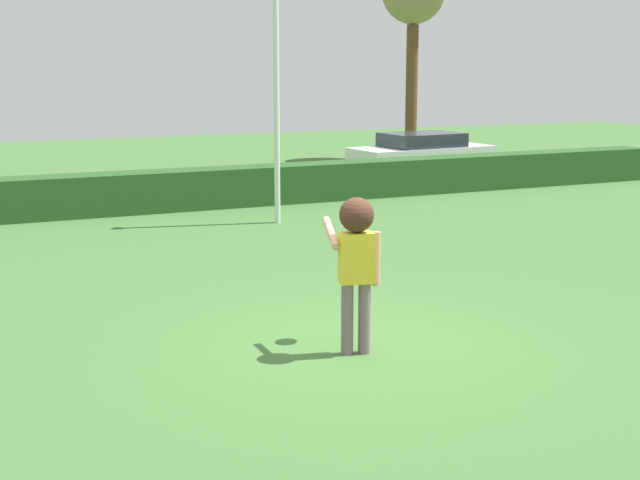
{
  "coord_description": "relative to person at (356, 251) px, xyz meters",
  "views": [
    {
      "loc": [
        -4.54,
        -9.08,
        3.31
      ],
      "look_at": [
        -0.16,
        0.7,
        1.15
      ],
      "focal_mm": 50.06,
      "sensor_mm": 36.0,
      "label": 1
    }
  ],
  "objects": [
    {
      "name": "person",
      "position": [
        0.0,
        0.0,
        0.0
      ],
      "size": [
        0.55,
        0.83,
        1.82
      ],
      "color": "slate",
      "rests_on": "ground"
    },
    {
      "name": "lamppost",
      "position": [
        2.28,
        8.24,
        2.04
      ],
      "size": [
        0.24,
        0.24,
        5.87
      ],
      "color": "silver",
      "rests_on": "ground"
    },
    {
      "name": "parked_car_white",
      "position": [
        8.96,
        13.73,
        -0.52
      ],
      "size": [
        4.33,
        2.11,
        1.25
      ],
      "color": "white",
      "rests_on": "ground"
    },
    {
      "name": "ground_plane",
      "position": [
        0.16,
        0.29,
        -1.21
      ],
      "size": [
        60.0,
        60.0,
        0.0
      ],
      "primitive_type": "plane",
      "color": "#406B32"
    },
    {
      "name": "hedge_row",
      "position": [
        0.16,
        10.73,
        -0.76
      ],
      "size": [
        28.12,
        0.9,
        0.89
      ],
      "primitive_type": "cube",
      "color": "#25501F",
      "rests_on": "ground"
    },
    {
      "name": "frisbee",
      "position": [
        0.2,
        0.55,
        0.18
      ],
      "size": [
        0.27,
        0.27,
        0.08
      ],
      "color": "white"
    }
  ]
}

